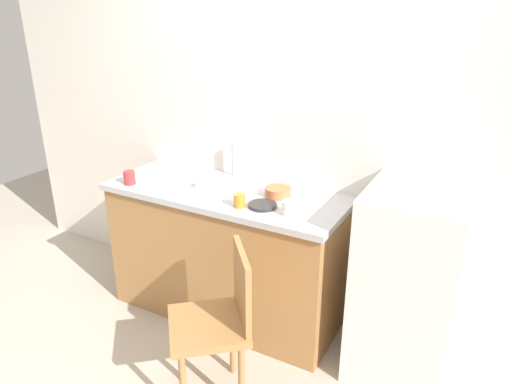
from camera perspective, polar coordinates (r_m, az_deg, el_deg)
The scene contains 13 objects.
ground_plane at distance 2.94m, azimuth -5.57°, elevation -21.93°, with size 8.00×8.00×0.00m, color #BCB2A3.
back_wall at distance 3.10m, azimuth 4.00°, elevation 7.19°, with size 4.80×0.10×2.50m, color white.
cabinet_base at distance 3.24m, azimuth -3.49°, elevation -7.62°, with size 1.55×0.60×0.88m, color #A87542.
countertop at distance 3.04m, azimuth -3.68°, elevation -0.07°, with size 1.59×0.64×0.04m, color #B7B7BC.
faucet at distance 3.24m, azimuth -2.74°, elevation 4.06°, with size 0.02×0.02×0.25m, color #B7B7BC.
refrigerator at distance 2.82m, azimuth 17.84°, elevation -10.70°, with size 0.53×0.59×1.13m, color white.
chair at distance 2.55m, azimuth -4.47°, elevation -15.13°, with size 0.56×0.56×0.89m.
dish_tray at distance 3.07m, azimuth -4.14°, elevation 1.03°, with size 0.28×0.20×0.05m, color white.
terracotta_bowl at distance 2.92m, azimuth 2.67°, elevation 0.01°, with size 0.16×0.16×0.06m, color #C67042.
hotplate at distance 2.77m, azimuth 0.80°, elevation -1.62°, with size 0.17×0.17×0.02m, color #2D2D2D.
cup_red at distance 3.22m, azimuth -15.08°, elevation 1.70°, with size 0.08×0.08×0.09m, color red.
cup_white at distance 2.66m, azimuth 4.02°, elevation -1.94°, with size 0.08×0.08×0.08m, color white.
cup_orange at distance 2.76m, azimuth -2.04°, elevation -1.03°, with size 0.07×0.07×0.08m, color orange.
Camera 1 is at (1.24, -1.73, 2.04)m, focal length 33.03 mm.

